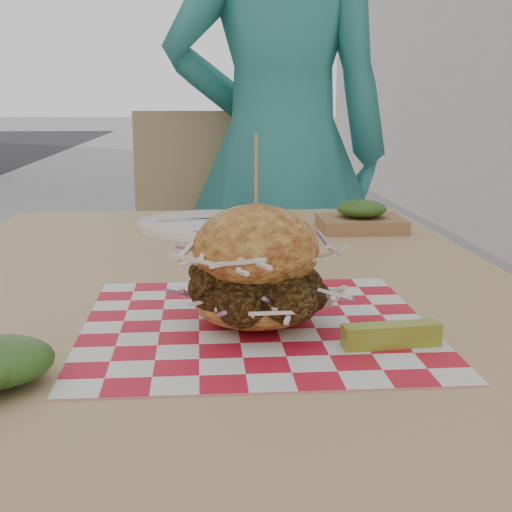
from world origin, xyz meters
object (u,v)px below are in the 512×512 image
object	(u,v)px
diner	(280,153)
sandwich	(256,273)
patio_chair	(208,252)
patio_table	(218,336)

from	to	relation	value
diner	sandwich	xyz separation A→B (m)	(-0.16, -1.19, -0.04)
patio_chair	sandwich	bearing A→B (deg)	-87.72
patio_table	patio_chair	bearing A→B (deg)	89.93
diner	patio_table	xyz separation A→B (m)	(-0.19, -0.99, -0.17)
diner	patio_chair	world-z (taller)	diner
patio_table	sandwich	bearing A→B (deg)	-79.85
diner	patio_table	distance (m)	1.02
diner	sandwich	distance (m)	1.20
sandwich	patio_table	bearing A→B (deg)	100.15
sandwich	patio_chair	bearing A→B (deg)	91.52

